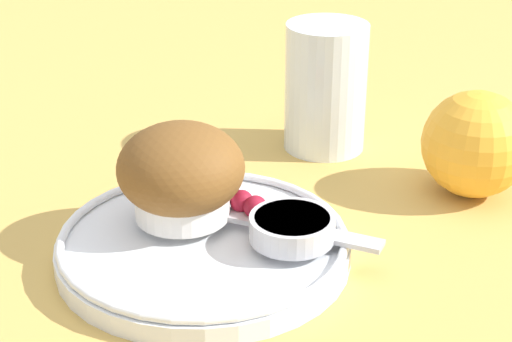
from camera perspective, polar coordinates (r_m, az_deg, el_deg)
name	(u,v)px	position (r m, az deg, el deg)	size (l,w,h in m)	color
ground_plane	(204,258)	(0.59, -3.50, -5.81)	(3.00, 3.00, 0.00)	tan
plate	(204,250)	(0.58, -3.48, -5.28)	(0.20, 0.20, 0.02)	white
muffin	(181,174)	(0.59, -5.02, -0.23)	(0.09, 0.09, 0.07)	silver
cream_ramekin	(292,227)	(0.57, 2.42, -3.72)	(0.06, 0.06, 0.02)	silver
berry_pair	(247,204)	(0.60, -0.61, -2.19)	(0.03, 0.02, 0.02)	maroon
butter_knife	(263,221)	(0.59, 0.47, -3.39)	(0.17, 0.07, 0.00)	#B7B7BC
orange_fruit	(476,144)	(0.68, 14.43, 1.76)	(0.08, 0.08, 0.08)	#F4A82D
juice_glass	(326,87)	(0.74, 4.66, 5.59)	(0.07, 0.07, 0.11)	silver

